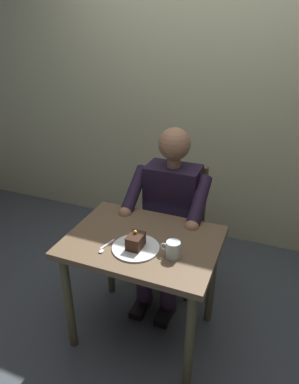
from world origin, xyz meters
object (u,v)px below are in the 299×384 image
object	(u,v)px
seated_person	(169,214)
chair	(176,220)
cake_slice	(136,241)
coffee_cup	(173,249)
dining_table	(143,255)
dessert_spoon	(104,248)

from	to	relation	value
seated_person	chair	bearing A→B (deg)	-90.00
cake_slice	coffee_cup	bearing A→B (deg)	-178.88
seated_person	cake_slice	distance (m)	0.56
dining_table	seated_person	distance (m)	0.45
cake_slice	coffee_cup	world-z (taller)	cake_slice
coffee_cup	chair	bearing A→B (deg)	-73.87
dining_table	seated_person	xyz separation A→B (m)	(-0.00, -0.45, 0.03)
dining_table	coffee_cup	distance (m)	0.28
seated_person	cake_slice	xyz separation A→B (m)	(-0.00, 0.55, 0.13)
dining_table	chair	distance (m)	0.63
chair	cake_slice	xyz separation A→B (m)	(-0.00, 0.72, 0.27)
chair	dessert_spoon	world-z (taller)	chair
chair	cake_slice	size ratio (longest dim) A/B	8.25
seated_person	dessert_spoon	distance (m)	0.64
seated_person	cake_slice	size ratio (longest dim) A/B	11.24
cake_slice	coffee_cup	distance (m)	0.20
chair	coffee_cup	distance (m)	0.79
coffee_cup	dessert_spoon	bearing A→B (deg)	10.66
seated_person	coffee_cup	bearing A→B (deg)	110.88
seated_person	coffee_cup	distance (m)	0.59
chair	seated_person	world-z (taller)	seated_person
dessert_spoon	chair	bearing A→B (deg)	-101.38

